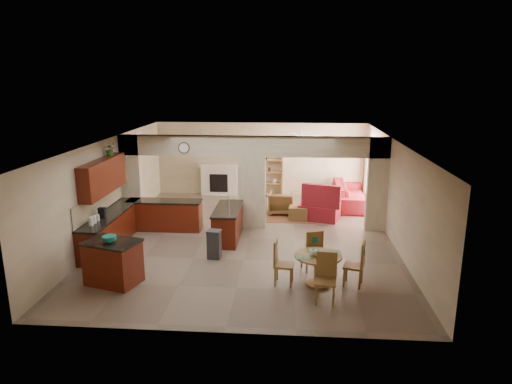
# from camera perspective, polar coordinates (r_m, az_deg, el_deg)

# --- Properties ---
(floor) EXTENTS (10.00, 10.00, 0.00)m
(floor) POSITION_cam_1_polar(r_m,az_deg,el_deg) (13.12, -0.85, -5.77)
(floor) COLOR #766351
(floor) RESTS_ON ground
(ceiling) EXTENTS (10.00, 10.00, 0.00)m
(ceiling) POSITION_cam_1_polar(r_m,az_deg,el_deg) (12.45, -0.90, 6.44)
(ceiling) COLOR white
(ceiling) RESTS_ON wall_back
(wall_back) EXTENTS (8.00, 0.00, 8.00)m
(wall_back) POSITION_cam_1_polar(r_m,az_deg,el_deg) (17.59, 0.58, 4.12)
(wall_back) COLOR beige
(wall_back) RESTS_ON floor
(wall_front) EXTENTS (8.00, 0.00, 8.00)m
(wall_front) POSITION_cam_1_polar(r_m,az_deg,el_deg) (7.98, -4.10, -8.53)
(wall_front) COLOR beige
(wall_front) RESTS_ON floor
(wall_left) EXTENTS (0.00, 10.00, 10.00)m
(wall_left) POSITION_cam_1_polar(r_m,az_deg,el_deg) (13.65, -17.84, 0.47)
(wall_left) COLOR beige
(wall_left) RESTS_ON floor
(wall_right) EXTENTS (0.00, 10.00, 10.00)m
(wall_right) POSITION_cam_1_polar(r_m,az_deg,el_deg) (12.99, 16.99, -0.15)
(wall_right) COLOR beige
(wall_right) RESTS_ON floor
(partition_left_pier) EXTENTS (0.60, 0.25, 2.80)m
(partition_left_pier) POSITION_cam_1_polar(r_m,az_deg,el_deg) (14.46, -15.28, 1.39)
(partition_left_pier) COLOR beige
(partition_left_pier) RESTS_ON floor
(partition_center_pier) EXTENTS (0.80, 0.25, 2.20)m
(partition_center_pier) POSITION_cam_1_polar(r_m,az_deg,el_deg) (13.75, -0.50, -0.03)
(partition_center_pier) COLOR beige
(partition_center_pier) RESTS_ON floor
(partition_right_pier) EXTENTS (0.60, 0.25, 2.80)m
(partition_right_pier) POSITION_cam_1_polar(r_m,az_deg,el_deg) (13.88, 14.91, 0.89)
(partition_right_pier) COLOR beige
(partition_right_pier) RESTS_ON floor
(partition_header) EXTENTS (8.00, 0.25, 0.60)m
(partition_header) POSITION_cam_1_polar(r_m,az_deg,el_deg) (13.48, -0.51, 5.75)
(partition_header) COLOR beige
(partition_header) RESTS_ON partition_center_pier
(kitchen_counter) EXTENTS (2.52, 3.29, 1.48)m
(kitchen_counter) POSITION_cam_1_polar(r_m,az_deg,el_deg) (13.42, -14.99, -3.71)
(kitchen_counter) COLOR #421507
(kitchen_counter) RESTS_ON floor
(upper_cabinets) EXTENTS (0.35, 2.40, 0.90)m
(upper_cabinets) POSITION_cam_1_polar(r_m,az_deg,el_deg) (12.76, -18.58, 1.87)
(upper_cabinets) COLOR #421507
(upper_cabinets) RESTS_ON wall_left
(peninsula) EXTENTS (0.70, 1.85, 0.91)m
(peninsula) POSITION_cam_1_polar(r_m,az_deg,el_deg) (12.93, -3.56, -3.95)
(peninsula) COLOR #421507
(peninsula) RESTS_ON floor
(wall_clock) EXTENTS (0.34, 0.03, 0.34)m
(wall_clock) POSITION_cam_1_polar(r_m,az_deg,el_deg) (13.65, -9.00, 5.47)
(wall_clock) COLOR #4E311A
(wall_clock) RESTS_ON partition_header
(rug) EXTENTS (1.60, 1.30, 0.01)m
(rug) POSITION_cam_1_polar(r_m,az_deg,el_deg) (15.06, 4.42, -3.13)
(rug) COLOR #9B5C38
(rug) RESTS_ON floor
(fireplace) EXTENTS (1.60, 0.35, 1.20)m
(fireplace) POSITION_cam_1_polar(r_m,az_deg,el_deg) (17.75, -4.62, 1.58)
(fireplace) COLOR silver
(fireplace) RESTS_ON floor
(shelving_unit) EXTENTS (1.00, 0.32, 1.80)m
(shelving_unit) POSITION_cam_1_polar(r_m,az_deg,el_deg) (17.49, 1.68, 2.38)
(shelving_unit) COLOR olive
(shelving_unit) RESTS_ON floor
(window_a) EXTENTS (0.02, 0.90, 1.90)m
(window_a) POSITION_cam_1_polar(r_m,az_deg,el_deg) (15.22, 14.99, 1.26)
(window_a) COLOR white
(window_a) RESTS_ON wall_right
(window_b) EXTENTS (0.02, 0.90, 1.90)m
(window_b) POSITION_cam_1_polar(r_m,az_deg,el_deg) (16.85, 13.96, 2.56)
(window_b) COLOR white
(window_b) RESTS_ON wall_right
(glazed_door) EXTENTS (0.02, 0.70, 2.10)m
(glazed_door) POSITION_cam_1_polar(r_m,az_deg,el_deg) (16.07, 14.42, 1.42)
(glazed_door) COLOR white
(glazed_door) RESTS_ON wall_right
(drape_a_left) EXTENTS (0.10, 0.28, 2.30)m
(drape_a_left) POSITION_cam_1_polar(r_m,az_deg,el_deg) (14.64, 15.26, 0.74)
(drape_a_left) COLOR #431D1A
(drape_a_left) RESTS_ON wall_right
(drape_a_right) EXTENTS (0.10, 0.28, 2.30)m
(drape_a_right) POSITION_cam_1_polar(r_m,az_deg,el_deg) (15.79, 14.46, 1.75)
(drape_a_right) COLOR #431D1A
(drape_a_right) RESTS_ON wall_right
(drape_b_left) EXTENTS (0.10, 0.28, 2.30)m
(drape_b_left) POSITION_cam_1_polar(r_m,az_deg,el_deg) (16.27, 14.16, 2.13)
(drape_b_left) COLOR #431D1A
(drape_b_left) RESTS_ON wall_right
(drape_b_right) EXTENTS (0.10, 0.28, 2.30)m
(drape_b_right) POSITION_cam_1_polar(r_m,az_deg,el_deg) (17.43, 13.51, 2.96)
(drape_b_right) COLOR #431D1A
(drape_b_right) RESTS_ON wall_right
(ceiling_fan) EXTENTS (1.00, 1.00, 0.10)m
(ceiling_fan) POSITION_cam_1_polar(r_m,az_deg,el_deg) (15.41, 5.72, 6.97)
(ceiling_fan) COLOR white
(ceiling_fan) RESTS_ON ceiling
(kitchen_island) EXTENTS (1.33, 1.11, 0.99)m
(kitchen_island) POSITION_cam_1_polar(r_m,az_deg,el_deg) (10.70, -17.43, -8.35)
(kitchen_island) COLOR #421507
(kitchen_island) RESTS_ON floor
(teal_bowl) EXTENTS (0.30, 0.30, 0.14)m
(teal_bowl) POSITION_cam_1_polar(r_m,az_deg,el_deg) (10.45, -17.86, -5.62)
(teal_bowl) COLOR #127F72
(teal_bowl) RESTS_ON kitchen_island
(trash_can) EXTENTS (0.35, 0.30, 0.68)m
(trash_can) POSITION_cam_1_polar(r_m,az_deg,el_deg) (11.66, -5.25, -6.66)
(trash_can) COLOR #2E2E30
(trash_can) RESTS_ON floor
(dining_table) EXTENTS (1.04, 1.04, 0.71)m
(dining_table) POSITION_cam_1_polar(r_m,az_deg,el_deg) (10.21, 7.76, -9.00)
(dining_table) COLOR olive
(dining_table) RESTS_ON floor
(fruit_bowl) EXTENTS (0.29, 0.29, 0.15)m
(fruit_bowl) POSITION_cam_1_polar(r_m,az_deg,el_deg) (10.06, 7.48, -7.49)
(fruit_bowl) COLOR #68C029
(fruit_bowl) RESTS_ON dining_table
(sofa) EXTENTS (2.79, 1.13, 0.81)m
(sofa) POSITION_cam_1_polar(r_m,az_deg,el_deg) (16.62, 11.70, -0.29)
(sofa) COLOR maroon
(sofa) RESTS_ON floor
(chaise) EXTENTS (1.45, 1.30, 0.49)m
(chaise) POSITION_cam_1_polar(r_m,az_deg,el_deg) (14.97, 7.95, -2.38)
(chaise) COLOR maroon
(chaise) RESTS_ON floor
(armchair) EXTENTS (0.82, 0.84, 0.74)m
(armchair) POSITION_cam_1_polar(r_m,az_deg,el_deg) (15.34, 3.12, -1.37)
(armchair) COLOR maroon
(armchair) RESTS_ON floor
(ottoman) EXTENTS (0.64, 0.64, 0.43)m
(ottoman) POSITION_cam_1_polar(r_m,az_deg,el_deg) (14.81, 5.33, -2.60)
(ottoman) COLOR maroon
(ottoman) RESTS_ON floor
(plant) EXTENTS (0.40, 0.37, 0.36)m
(plant) POSITION_cam_1_polar(r_m,az_deg,el_deg) (13.20, -17.79, 5.12)
(plant) COLOR #1C5215
(plant) RESTS_ON upper_cabinets
(chair_north) EXTENTS (0.54, 0.54, 1.02)m
(chair_north) POSITION_cam_1_polar(r_m,az_deg,el_deg) (10.87, 7.10, -7.08)
(chair_north) COLOR olive
(chair_north) RESTS_ON floor
(chair_east) EXTENTS (0.52, 0.52, 1.02)m
(chair_east) POSITION_cam_1_polar(r_m,az_deg,el_deg) (10.30, 12.60, -8.56)
(chair_east) COLOR olive
(chair_east) RESTS_ON floor
(chair_south) EXTENTS (0.47, 0.47, 1.02)m
(chair_south) POSITION_cam_1_polar(r_m,az_deg,el_deg) (9.55, 8.75, -10.26)
(chair_south) COLOR olive
(chair_south) RESTS_ON floor
(chair_west) EXTENTS (0.46, 0.46, 1.02)m
(chair_west) POSITION_cam_1_polar(r_m,az_deg,el_deg) (10.17, 3.06, -8.53)
(chair_west) COLOR olive
(chair_west) RESTS_ON floor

